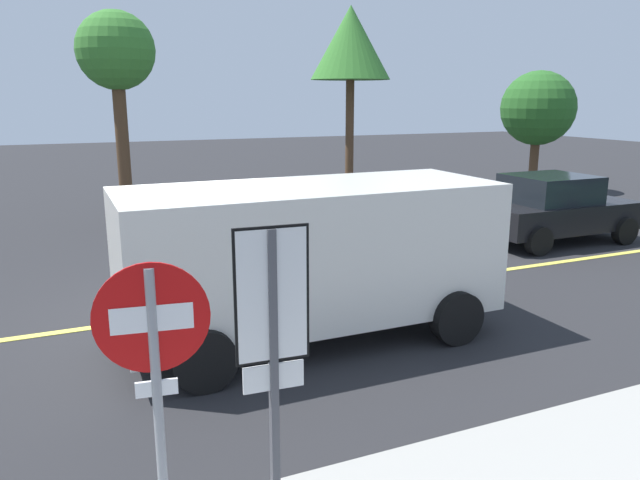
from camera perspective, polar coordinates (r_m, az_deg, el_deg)
ground_plane at (r=9.89m, az=-12.91°, el=-6.95°), size 80.00×80.00×0.00m
lane_marking_centre at (r=10.79m, az=2.96°, el=-4.86°), size 28.00×0.16×0.01m
stop_sign at (r=4.28m, az=-15.24°, el=-11.65°), size 0.76×0.13×2.34m
speed_limit_sign at (r=4.32m, az=-4.48°, el=-8.53°), size 0.54×0.06×2.52m
white_van at (r=8.43m, az=-0.68°, el=-1.11°), size 5.21×2.28×2.20m
car_black_behind_van at (r=15.38m, az=21.07°, el=2.82°), size 3.82×2.10×1.59m
tree_left_verge at (r=19.55m, az=2.90°, el=17.91°), size 2.48×2.48×6.10m
tree_centre_verge at (r=17.19m, az=-18.66°, el=16.12°), size 2.02×2.02×5.56m
tree_right_verge at (r=23.64m, az=19.85°, el=11.55°), size 2.65×2.65×4.31m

